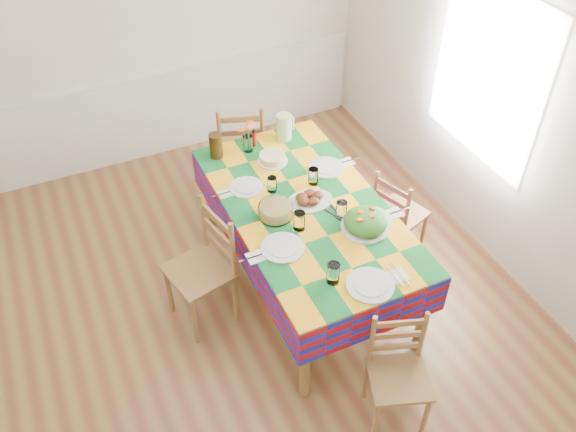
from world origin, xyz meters
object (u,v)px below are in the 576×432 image
object	(u,v)px
green_pitcher	(284,127)
chair_right	(397,215)
tea_pitcher	(216,146)
dining_table	(306,215)
chair_left	(204,269)
meat_platter	(309,199)
chair_near	(398,373)
chair_far	(242,148)

from	to	relation	value
green_pitcher	chair_right	xyz separation A→B (m)	(0.63, -0.90, -0.51)
chair_right	tea_pitcher	bearing A→B (deg)	34.73
dining_table	chair_left	size ratio (longest dim) A/B	2.07
meat_platter	tea_pitcher	bearing A→B (deg)	117.21
tea_pitcher	chair_right	distance (m)	1.61
chair_near	chair_right	xyz separation A→B (m)	(0.83, 1.32, -0.00)
green_pitcher	dining_table	bearing A→B (deg)	-103.86
meat_platter	dining_table	bearing A→B (deg)	-136.58
dining_table	chair_far	distance (m)	1.35
chair_near	chair_far	world-z (taller)	chair_far
chair_near	chair_left	distance (m)	1.59
green_pitcher	chair_left	bearing A→B (deg)	-140.33
tea_pitcher	chair_right	size ratio (longest dim) A/B	0.25
dining_table	chair_right	bearing A→B (deg)	-0.90
green_pitcher	chair_left	world-z (taller)	green_pitcher
green_pitcher	chair_right	world-z (taller)	green_pitcher
green_pitcher	chair_far	world-z (taller)	green_pitcher
chair_right	meat_platter	bearing A→B (deg)	67.00
tea_pitcher	chair_right	world-z (taller)	tea_pitcher
chair_left	green_pitcher	bearing A→B (deg)	116.66
meat_platter	chair_right	distance (m)	0.91
green_pitcher	chair_far	bearing A→B (deg)	118.11
meat_platter	chair_far	bearing A→B (deg)	92.32
chair_far	chair_right	bearing A→B (deg)	142.17
chair_right	chair_left	bearing A→B (deg)	69.60
dining_table	tea_pitcher	bearing A→B (deg)	114.31
dining_table	chair_left	bearing A→B (deg)	179.28
dining_table	tea_pitcher	distance (m)	0.99
chair_near	chair_far	size ratio (longest dim) A/B	0.87
dining_table	tea_pitcher	world-z (taller)	tea_pitcher
meat_platter	tea_pitcher	xyz separation A→B (m)	(-0.44, 0.85, 0.08)
dining_table	green_pitcher	xyz separation A→B (m)	(0.22, 0.89, 0.21)
chair_near	chair_right	bearing A→B (deg)	76.87
green_pitcher	chair_near	bearing A→B (deg)	-95.30
dining_table	tea_pitcher	size ratio (longest dim) A/B	9.75
green_pitcher	tea_pitcher	bearing A→B (deg)	-179.34
meat_platter	green_pitcher	xyz separation A→B (m)	(0.18, 0.85, 0.08)
meat_platter	chair_far	xyz separation A→B (m)	(-0.05, 1.29, -0.35)
chair_far	chair_left	xyz separation A→B (m)	(-0.82, -1.32, 0.01)
chair_near	chair_far	bearing A→B (deg)	109.79
chair_far	chair_right	size ratio (longest dim) A/B	1.15
chair_far	green_pitcher	bearing A→B (deg)	137.51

